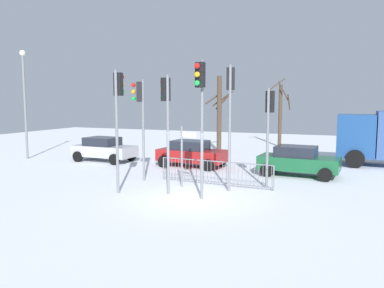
{
  "coord_description": "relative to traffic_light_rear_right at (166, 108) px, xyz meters",
  "views": [
    {
      "loc": [
        5.33,
        -13.0,
        3.68
      ],
      "look_at": [
        -0.93,
        2.25,
        1.81
      ],
      "focal_mm": 35.77,
      "sensor_mm": 36.0,
      "label": 1
    }
  ],
  "objects": [
    {
      "name": "traffic_light_rear_right",
      "position": [
        0.0,
        0.0,
        0.0
      ],
      "size": [
        0.49,
        0.44,
        4.66
      ],
      "rotation": [
        0.0,
        0.0,
        0.95
      ],
      "color": "slate",
      "rests_on": "ground"
    },
    {
      "name": "pedestrian_guard_railing",
      "position": [
        1.27,
        2.21,
        -2.86
      ],
      "size": [
        5.25,
        0.39,
        1.07
      ],
      "rotation": [
        0.0,
        0.0,
        -0.06
      ],
      "color": "slate",
      "rests_on": "ground"
    },
    {
      "name": "traffic_light_mid_left",
      "position": [
        -1.83,
        -0.53,
        0.15
      ],
      "size": [
        0.33,
        0.57,
        4.88
      ],
      "rotation": [
        0.0,
        0.0,
        6.24
      ],
      "color": "slate",
      "rests_on": "ground"
    },
    {
      "name": "ground_plane",
      "position": [
        1.28,
        -0.44,
        -3.42
      ],
      "size": [
        60.0,
        60.0,
        0.0
      ],
      "primitive_type": "plane",
      "color": "white"
    },
    {
      "name": "car_silver_trailing",
      "position": [
        -7.13,
        5.9,
        -2.65
      ],
      "size": [
        3.87,
        2.07,
        1.47
      ],
      "rotation": [
        0.0,
        0.0,
        -0.05
      ],
      "color": "#B2B5BA",
      "rests_on": "ground"
    },
    {
      "name": "bare_tree_centre",
      "position": [
        1.53,
        17.58,
        -0.72
      ],
      "size": [
        1.78,
        1.78,
        5.53
      ],
      "color": "#473828",
      "rests_on": "ground"
    },
    {
      "name": "traffic_light_mid_right",
      "position": [
        3.53,
        2.6,
        -0.34
      ],
      "size": [
        0.36,
        0.56,
        4.19
      ],
      "rotation": [
        0.0,
        0.0,
        6.08
      ],
      "color": "slate",
      "rests_on": "ground"
    },
    {
      "name": "traffic_light_foreground_right",
      "position": [
        -2.18,
        1.74,
        -0.02
      ],
      "size": [
        0.53,
        0.4,
        4.63
      ],
      "rotation": [
        0.0,
        0.0,
        2.03
      ],
      "color": "slate",
      "rests_on": "ground"
    },
    {
      "name": "bare_tree_left",
      "position": [
        -2.05,
        12.86,
        -0.58
      ],
      "size": [
        1.9,
        1.23,
        5.45
      ],
      "color": "#473828",
      "rests_on": "ground"
    },
    {
      "name": "traffic_light_rear_left",
      "position": [
        2.15,
        1.49,
        0.31
      ],
      "size": [
        0.36,
        0.56,
        5.11
      ],
      "rotation": [
        0.0,
        0.0,
        0.21
      ],
      "color": "slate",
      "rests_on": "ground"
    },
    {
      "name": "car_green_mid",
      "position": [
        4.39,
        5.66,
        -2.65
      ],
      "size": [
        3.9,
        2.13,
        1.47
      ],
      "rotation": [
        0.0,
        0.0,
        -0.07
      ],
      "color": "#195933",
      "rests_on": "ground"
    },
    {
      "name": "street_lamp",
      "position": [
        -12.28,
        4.91,
        0.74
      ],
      "size": [
        0.36,
        0.36,
        6.8
      ],
      "color": "slate",
      "rests_on": "ground"
    },
    {
      "name": "traffic_light_foreground_left",
      "position": [
        1.6,
        -0.41,
        0.35
      ],
      "size": [
        0.34,
        0.57,
        5.16
      ],
      "rotation": [
        0.0,
        0.0,
        3.06
      ],
      "color": "slate",
      "rests_on": "ground"
    },
    {
      "name": "car_red_near",
      "position": [
        -1.45,
        6.14,
        -2.65
      ],
      "size": [
        3.9,
        2.14,
        1.47
      ],
      "rotation": [
        0.0,
        0.0,
        -0.07
      ],
      "color": "maroon",
      "rests_on": "ground"
    },
    {
      "name": "direction_sign_post",
      "position": [
        0.16,
        1.28,
        -1.93
      ],
      "size": [
        0.77,
        0.26,
        2.63
      ],
      "rotation": [
        0.0,
        0.0,
        -0.28
      ],
      "color": "slate",
      "rests_on": "ground"
    }
  ]
}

